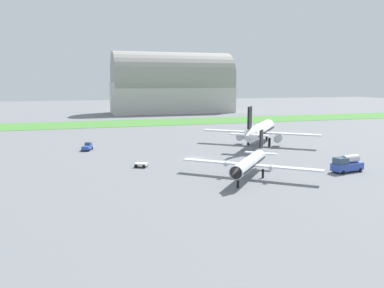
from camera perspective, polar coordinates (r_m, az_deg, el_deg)
ground_plane at (r=88.49m, az=0.58°, el=-2.07°), size 600.00×600.00×0.00m
grass_taxiway_strip at (r=166.30m, az=-7.92°, el=3.13°), size 360.00×28.00×0.08m
airplane_foreground_turboprop at (r=70.59m, az=8.52°, el=-2.71°), size 20.75×18.60×7.72m
airplane_midfield_jet at (r=107.20m, az=9.99°, el=1.98°), size 26.62×27.11×11.38m
baggage_cart_near_gate at (r=79.33m, az=-7.53°, el=-3.04°), size 2.94×2.71×0.90m
fuel_truck_midfield at (r=80.32m, az=21.93°, el=-2.74°), size 6.80×3.44×3.29m
pushback_tug_by_runway at (r=101.70m, az=-15.21°, el=-0.40°), size 3.03×4.00×1.95m
hangar_distant at (r=221.21m, az=-2.93°, el=8.73°), size 67.80×28.10×33.80m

